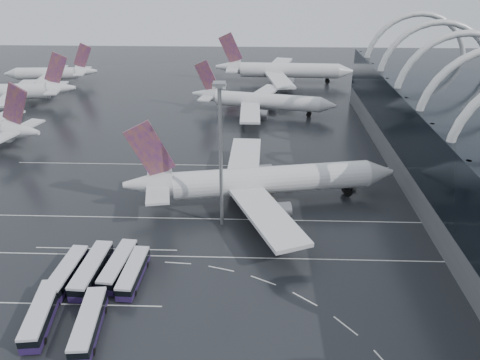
{
  "coord_description": "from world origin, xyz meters",
  "views": [
    {
      "loc": [
        4.91,
        -75.17,
        53.03
      ],
      "look_at": [
        1.73,
        17.2,
        7.0
      ],
      "focal_mm": 35.0,
      "sensor_mm": 36.0,
      "label": 1
    }
  ],
  "objects_px": {
    "gse_cart_belly_c": "(269,201)",
    "airliner_main": "(259,181)",
    "bus_row_far_c": "(89,324)",
    "bus_row_near_c": "(118,266)",
    "airliner_gate_c": "(282,71)",
    "bus_row_near_d": "(133,273)",
    "jet_remote_far": "(53,74)",
    "bus_row_near_a": "(67,273)",
    "airliner_gate_b": "(260,101)",
    "bus_row_far_a": "(41,315)",
    "jet_remote_mid": "(17,91)",
    "floodlight_mast": "(220,140)",
    "gse_cart_belly_b": "(351,187)",
    "bus_row_near_b": "(92,270)",
    "gse_cart_belly_e": "(288,185)"
  },
  "relations": [
    {
      "from": "airliner_gate_c",
      "to": "bus_row_near_d",
      "type": "bearing_deg",
      "value": -101.2
    },
    {
      "from": "airliner_main",
      "to": "bus_row_far_a",
      "type": "bearing_deg",
      "value": -140.29
    },
    {
      "from": "airliner_gate_b",
      "to": "bus_row_near_a",
      "type": "bearing_deg",
      "value": -98.22
    },
    {
      "from": "jet_remote_mid",
      "to": "gse_cart_belly_c",
      "type": "relative_size",
      "value": 21.54
    },
    {
      "from": "bus_row_far_c",
      "to": "gse_cart_belly_b",
      "type": "relative_size",
      "value": 6.86
    },
    {
      "from": "floodlight_mast",
      "to": "gse_cart_belly_b",
      "type": "height_order",
      "value": "floodlight_mast"
    },
    {
      "from": "bus_row_far_c",
      "to": "jet_remote_far",
      "type": "bearing_deg",
      "value": 17.99
    },
    {
      "from": "bus_row_near_b",
      "to": "floodlight_mast",
      "type": "height_order",
      "value": "floodlight_mast"
    },
    {
      "from": "bus_row_near_b",
      "to": "gse_cart_belly_c",
      "type": "bearing_deg",
      "value": -45.04
    },
    {
      "from": "bus_row_near_a",
      "to": "bus_row_near_c",
      "type": "relative_size",
      "value": 0.99
    },
    {
      "from": "bus_row_near_c",
      "to": "bus_row_far_c",
      "type": "relative_size",
      "value": 0.96
    },
    {
      "from": "airliner_gate_c",
      "to": "bus_row_near_d",
      "type": "distance_m",
      "value": 140.45
    },
    {
      "from": "bus_row_near_a",
      "to": "gse_cart_belly_c",
      "type": "distance_m",
      "value": 46.69
    },
    {
      "from": "gse_cart_belly_c",
      "to": "airliner_main",
      "type": "bearing_deg",
      "value": 166.67
    },
    {
      "from": "airliner_main",
      "to": "floodlight_mast",
      "type": "xyz_separation_m",
      "value": [
        -7.77,
        -10.0,
        14.01
      ]
    },
    {
      "from": "bus_row_far_c",
      "to": "bus_row_far_a",
      "type": "bearing_deg",
      "value": 72.39
    },
    {
      "from": "jet_remote_far",
      "to": "gse_cart_belly_c",
      "type": "relative_size",
      "value": 19.15
    },
    {
      "from": "bus_row_near_c",
      "to": "floodlight_mast",
      "type": "relative_size",
      "value": 0.43
    },
    {
      "from": "jet_remote_mid",
      "to": "bus_row_far_c",
      "type": "relative_size",
      "value": 3.24
    },
    {
      "from": "jet_remote_far",
      "to": "bus_row_near_d",
      "type": "distance_m",
      "value": 147.43
    },
    {
      "from": "jet_remote_far",
      "to": "bus_row_near_a",
      "type": "relative_size",
      "value": 3.05
    },
    {
      "from": "bus_row_near_d",
      "to": "floodlight_mast",
      "type": "xyz_separation_m",
      "value": [
        14.31,
        19.44,
        17.64
      ]
    },
    {
      "from": "bus_row_near_a",
      "to": "gse_cart_belly_e",
      "type": "xyz_separation_m",
      "value": [
        40.91,
        37.45,
        -1.16
      ]
    },
    {
      "from": "airliner_gate_b",
      "to": "gse_cart_belly_e",
      "type": "bearing_deg",
      "value": -71.77
    },
    {
      "from": "bus_row_near_d",
      "to": "gse_cart_belly_c",
      "type": "height_order",
      "value": "bus_row_near_d"
    },
    {
      "from": "airliner_gate_b",
      "to": "gse_cart_belly_c",
      "type": "relative_size",
      "value": 24.8
    },
    {
      "from": "jet_remote_far",
      "to": "bus_row_near_b",
      "type": "height_order",
      "value": "jet_remote_far"
    },
    {
      "from": "jet_remote_far",
      "to": "jet_remote_mid",
      "type": "bearing_deg",
      "value": 83.55
    },
    {
      "from": "bus_row_far_c",
      "to": "gse_cart_belly_b",
      "type": "bearing_deg",
      "value": -49.92
    },
    {
      "from": "gse_cart_belly_b",
      "to": "gse_cart_belly_e",
      "type": "bearing_deg",
      "value": 179.22
    },
    {
      "from": "gse_cart_belly_b",
      "to": "gse_cart_belly_e",
      "type": "distance_m",
      "value": 15.62
    },
    {
      "from": "bus_row_far_c",
      "to": "gse_cart_belly_c",
      "type": "distance_m",
      "value": 50.44
    },
    {
      "from": "jet_remote_mid",
      "to": "gse_cart_belly_c",
      "type": "distance_m",
      "value": 117.69
    },
    {
      "from": "bus_row_near_c",
      "to": "floodlight_mast",
      "type": "bearing_deg",
      "value": -39.13
    },
    {
      "from": "bus_row_far_a",
      "to": "jet_remote_mid",
      "type": "bearing_deg",
      "value": 19.09
    },
    {
      "from": "jet_remote_mid",
      "to": "bus_row_near_b",
      "type": "relative_size",
      "value": 3.17
    },
    {
      "from": "floodlight_mast",
      "to": "bus_row_far_a",
      "type": "bearing_deg",
      "value": -130.49
    },
    {
      "from": "airliner_main",
      "to": "airliner_gate_b",
      "type": "height_order",
      "value": "airliner_main"
    },
    {
      "from": "airliner_main",
      "to": "bus_row_far_c",
      "type": "distance_m",
      "value": 49.66
    },
    {
      "from": "airliner_gate_b",
      "to": "jet_remote_far",
      "type": "relative_size",
      "value": 1.29
    },
    {
      "from": "bus_row_far_a",
      "to": "bus_row_near_d",
      "type": "bearing_deg",
      "value": -53.95
    },
    {
      "from": "bus_row_near_d",
      "to": "gse_cart_belly_b",
      "type": "relative_size",
      "value": 6.23
    },
    {
      "from": "airliner_main",
      "to": "bus_row_near_c",
      "type": "bearing_deg",
      "value": -142.72
    },
    {
      "from": "airliner_main",
      "to": "jet_remote_far",
      "type": "bearing_deg",
      "value": 120.44
    },
    {
      "from": "bus_row_near_b",
      "to": "gse_cart_belly_b",
      "type": "relative_size",
      "value": 7.02
    },
    {
      "from": "airliner_main",
      "to": "gse_cart_belly_c",
      "type": "xyz_separation_m",
      "value": [
        2.58,
        -0.61,
        -4.75
      ]
    },
    {
      "from": "jet_remote_mid",
      "to": "bus_row_near_a",
      "type": "height_order",
      "value": "jet_remote_mid"
    },
    {
      "from": "floodlight_mast",
      "to": "gse_cart_belly_c",
      "type": "relative_size",
      "value": 14.79
    },
    {
      "from": "bus_row_far_c",
      "to": "gse_cart_belly_c",
      "type": "height_order",
      "value": "bus_row_far_c"
    },
    {
      "from": "bus_row_near_a",
      "to": "gse_cart_belly_e",
      "type": "height_order",
      "value": "bus_row_near_a"
    }
  ]
}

